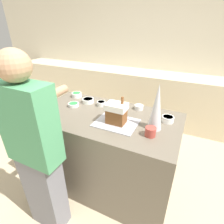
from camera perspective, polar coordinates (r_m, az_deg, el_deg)
ground_plane at (r=2.36m, az=-1.98°, el=-21.37°), size 12.00×12.00×0.00m
wall_back at (r=3.63m, az=14.20°, el=18.97°), size 8.00×0.05×2.60m
back_cabinet_block at (r=3.53m, az=11.52°, el=4.96°), size 6.00×0.60×0.94m
kitchen_island at (r=2.04m, az=-2.19°, el=-12.72°), size 1.51×0.81×0.93m
baking_tray at (r=1.64m, az=1.39°, el=-3.53°), size 0.39×0.31×0.01m
gingerbread_house at (r=1.59m, az=1.44°, el=-0.24°), size 0.19×0.14×0.26m
decorative_tree at (r=1.52m, az=14.39°, el=1.50°), size 0.12×0.12×0.42m
candy_bowl_center_rear at (r=1.74m, az=17.75°, el=-2.15°), size 0.11×0.11×0.05m
candy_bowl_beside_tree at (r=2.08m, az=-7.81°, el=3.76°), size 0.14×0.14×0.05m
candy_bowl_front_corner at (r=2.27m, az=-11.47°, el=5.57°), size 0.12×0.12×0.05m
candy_bowl_far_left at (r=1.98m, az=-3.52°, el=2.83°), size 0.10×0.10×0.05m
candy_bowl_near_tray_right at (r=2.02m, az=-12.45°, el=2.40°), size 0.12×0.12×0.04m
candy_bowl_behind_tray at (r=1.92m, az=8.79°, el=1.63°), size 0.09×0.09×0.05m
mug at (r=1.49m, az=12.44°, el=-6.30°), size 0.09×0.09×0.08m
person at (r=1.54m, az=-23.45°, el=-12.13°), size 0.43×0.54×1.64m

